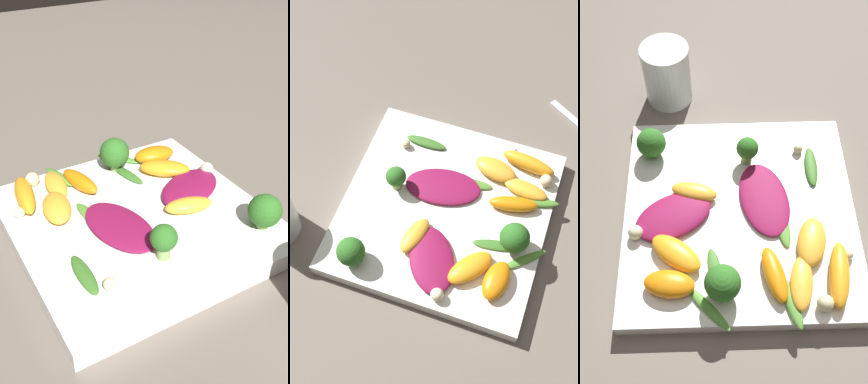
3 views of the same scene
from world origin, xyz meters
The scene contains 24 objects.
ground_plane centered at (0.00, 0.00, 0.00)m, with size 2.40×2.40×0.00m, color #6B6056.
plate centered at (0.00, 0.00, 0.01)m, with size 0.28×0.28×0.02m.
drinking_glass centered at (-0.22, -0.10, 0.04)m, with size 0.07×0.07×0.09m.
radicchio_leaf_0 centered at (0.01, -0.08, 0.03)m, with size 0.10×0.11×0.01m.
radicchio_leaf_1 centered at (-0.01, 0.03, 0.03)m, with size 0.12×0.08×0.01m.
orange_segment_0 centered at (0.09, 0.03, 0.03)m, with size 0.07×0.04×0.02m.
orange_segment_1 centered at (0.05, 0.08, 0.03)m, with size 0.07×0.05×0.02m.
orange_segment_2 centered at (-0.02, -0.06, 0.03)m, with size 0.04×0.06×0.02m.
orange_segment_3 centered at (0.10, 0.06, 0.03)m, with size 0.07×0.03×0.01m.
orange_segment_4 centered at (0.06, -0.08, 0.03)m, with size 0.07×0.07×0.02m.
orange_segment_5 centered at (0.10, -0.08, 0.03)m, with size 0.04×0.06×0.02m.
orange_segment_6 centered at (0.09, 0.11, 0.03)m, with size 0.08×0.03×0.02m.
broccoli_floret_0 centered at (-0.08, 0.01, 0.05)m, with size 0.03×0.03×0.04m.
broccoli_floret_1 centered at (0.10, -0.02, 0.05)m, with size 0.04×0.04×0.05m.
broccoli_floret_2 centered at (-0.09, -0.11, 0.04)m, with size 0.04×0.04×0.04m.
arugula_sprig_0 centered at (0.12, -0.04, 0.02)m, with size 0.06×0.05×0.01m.
arugula_sprig_1 centered at (0.12, 0.05, 0.03)m, with size 0.06×0.03×0.01m.
arugula_sprig_2 centered at (0.08, -0.03, 0.02)m, with size 0.06×0.03×0.00m.
arugula_sprig_3 centered at (0.01, 0.05, 0.02)m, with size 0.08×0.03×0.01m.
arugula_sprig_4 centered at (-0.06, 0.10, 0.03)m, with size 0.06×0.02×0.01m.
macadamia_nut_0 centered at (0.12, 0.09, 0.03)m, with size 0.02×0.02×0.02m.
macadamia_nut_1 centered at (0.06, 0.12, 0.03)m, with size 0.01×0.01×0.01m.
macadamia_nut_2 centered at (-0.09, 0.08, 0.03)m, with size 0.01×0.01×0.01m.
macadamia_nut_3 centered at (0.03, -0.12, 0.03)m, with size 0.02×0.02×0.02m.
Camera 3 is at (0.28, -0.03, 0.50)m, focal length 42.00 mm.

